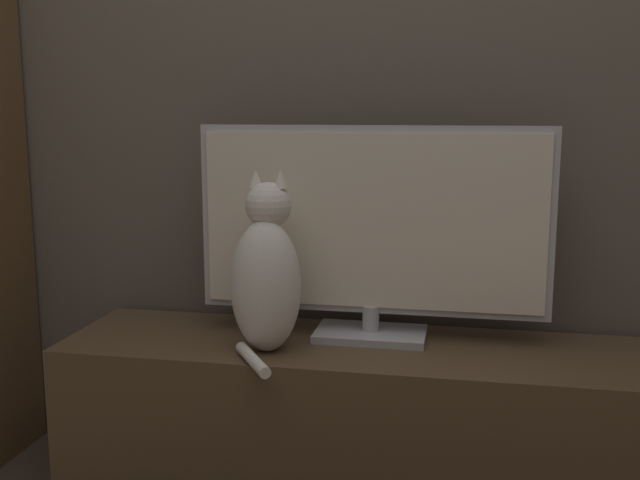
% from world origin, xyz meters
% --- Properties ---
extents(wall_back, '(4.80, 0.05, 2.60)m').
position_xyz_m(wall_back, '(0.00, 1.22, 1.30)').
color(wall_back, '#60564C').
rests_on(wall_back, ground_plane).
extents(tv_stand, '(1.51, 0.42, 0.43)m').
position_xyz_m(tv_stand, '(0.00, 0.97, 0.22)').
color(tv_stand, brown).
rests_on(tv_stand, ground_plane).
extents(tv, '(0.91, 0.17, 0.56)m').
position_xyz_m(tv, '(0.03, 1.04, 0.72)').
color(tv, '#B7B7BC').
rests_on(tv, tv_stand).
extents(cat, '(0.18, 0.30, 0.45)m').
position_xyz_m(cat, '(-0.21, 0.89, 0.62)').
color(cat, silver).
rests_on(cat, tv_stand).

